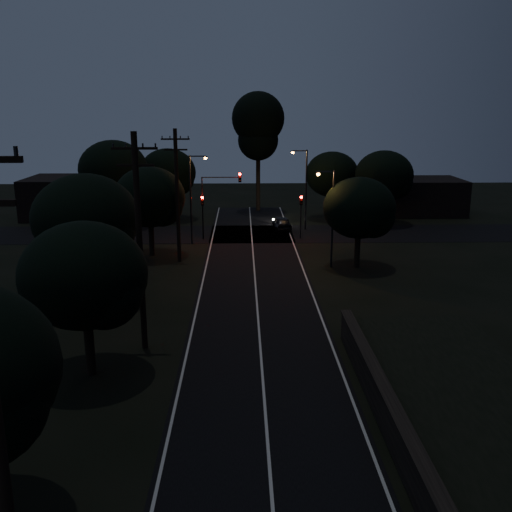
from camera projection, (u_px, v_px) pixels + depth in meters
name	position (u px, v px, depth m)	size (l,w,h in m)	color
road_surface	(254.00, 263.00, 45.37)	(60.00, 70.00, 0.03)	black
utility_pole_mid	(139.00, 240.00, 28.19)	(2.20, 0.30, 11.00)	black
utility_pole_far	(177.00, 194.00, 44.69)	(2.20, 0.30, 10.50)	black
tree_left_b	(88.00, 278.00, 25.40)	(5.70, 5.70, 7.25)	black
tree_left_c	(89.00, 221.00, 34.83)	(6.51, 6.51, 8.23)	black
tree_left_d	(152.00, 199.00, 46.62)	(5.85, 5.85, 7.42)	black
tree_far_nw	(170.00, 174.00, 62.02)	(6.11, 6.11, 7.75)	black
tree_far_w	(116.00, 171.00, 57.83)	(6.96, 6.96, 8.87)	black
tree_far_ne	(334.00, 176.00, 62.51)	(5.83, 5.83, 7.38)	black
tree_far_e	(386.00, 177.00, 59.67)	(6.08, 6.08, 7.71)	black
tree_right_a	(362.00, 210.00, 43.22)	(5.50, 5.50, 7.00)	black
tall_pine	(258.00, 126.00, 65.94)	(6.09, 6.09, 13.84)	black
building_left	(74.00, 197.00, 64.53)	(10.00, 8.00, 4.40)	black
building_right	(421.00, 196.00, 66.49)	(9.00, 7.00, 4.00)	black
signal_left	(203.00, 209.00, 53.12)	(0.28, 0.35, 4.10)	black
signal_right	(301.00, 209.00, 53.33)	(0.28, 0.35, 4.10)	black
signal_mast	(220.00, 193.00, 52.78)	(3.70, 0.35, 6.25)	black
streetlight_a	(193.00, 193.00, 50.72)	(1.66, 0.26, 8.00)	black
streetlight_b	(304.00, 184.00, 56.77)	(1.66, 0.26, 8.00)	black
streetlight_c	(331.00, 212.00, 43.32)	(1.46, 0.26, 7.50)	black
car	(282.00, 223.00, 57.68)	(1.59, 3.96, 1.35)	black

